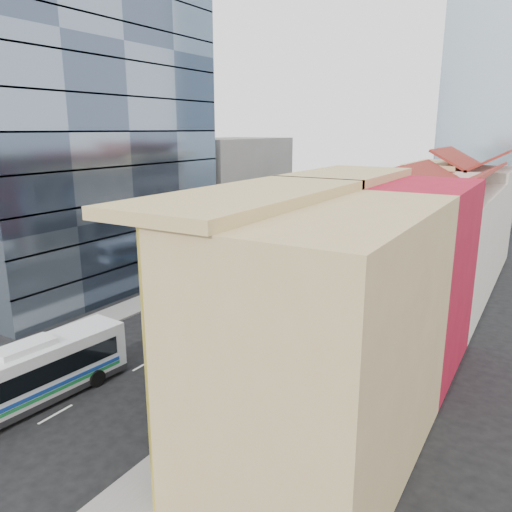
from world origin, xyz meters
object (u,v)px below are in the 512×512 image
Objects in this scene: office_tower at (83,131)px; bus_right at (235,334)px; shophouse_tan at (324,341)px; bus_left_far at (263,267)px; bus_left_near at (28,374)px.

bus_right is (21.75, -7.22, -13.16)m from office_tower.
bus_left_far is (-16.53, 23.00, -4.46)m from shophouse_tan.
bus_left_near is (-16.00, -4.03, -4.12)m from shophouse_tan.
bus_left_near is 1.02× the size of bus_right.
shophouse_tan is at bearing 18.62° from bus_left_near.
bus_left_far is at bearing 136.46° from bus_right.
shophouse_tan is 28.67m from bus_left_far.
office_tower is 21.71m from bus_left_far.
office_tower is 3.13× the size of bus_left_far.
shophouse_tan is at bearing -24.30° from office_tower.
office_tower is 2.61× the size of bus_right.
shophouse_tan is at bearing -13.96° from bus_right.
bus_left_near reaches higher than bus_right.
bus_left_near is 27.03m from bus_left_far.
bus_right is at bearing 143.76° from shophouse_tan.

